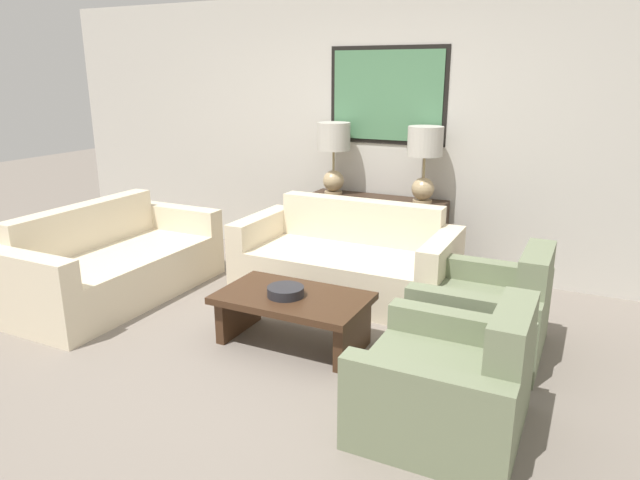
{
  "coord_description": "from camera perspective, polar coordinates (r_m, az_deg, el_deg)",
  "views": [
    {
      "loc": [
        1.91,
        -3.02,
        1.92
      ],
      "look_at": [
        0.02,
        0.83,
        0.65
      ],
      "focal_mm": 32.0,
      "sensor_mm": 36.0,
      "label": 1
    }
  ],
  "objects": [
    {
      "name": "couch_by_side",
      "position": [
        5.34,
        -19.94,
        -2.45
      ],
      "size": [
        0.91,
        1.9,
        0.8
      ],
      "color": "beige",
      "rests_on": "ground_plane"
    },
    {
      "name": "armchair_near_camera",
      "position": [
        3.3,
        12.77,
        -14.07
      ],
      "size": [
        0.86,
        0.89,
        0.78
      ],
      "color": "#707A5B",
      "rests_on": "ground_plane"
    },
    {
      "name": "couch_by_back_wall",
      "position": [
        5.09,
        2.66,
        -2.36
      ],
      "size": [
        1.9,
        0.91,
        0.8
      ],
      "color": "beige",
      "rests_on": "ground_plane"
    },
    {
      "name": "ground_plane",
      "position": [
        4.06,
        -5.49,
        -11.82
      ],
      "size": [
        20.0,
        20.0,
        0.0
      ],
      "primitive_type": "plane",
      "color": "slate"
    },
    {
      "name": "table_lamp_left",
      "position": [
        5.7,
        1.38,
        9.12
      ],
      "size": [
        0.32,
        0.32,
        0.71
      ],
      "color": "tan",
      "rests_on": "console_table"
    },
    {
      "name": "console_table",
      "position": [
        5.69,
        5.54,
        0.58
      ],
      "size": [
        1.36,
        0.39,
        0.74
      ],
      "color": "#332319",
      "rests_on": "ground_plane"
    },
    {
      "name": "table_lamp_right",
      "position": [
        5.38,
        10.42,
        8.42
      ],
      "size": [
        0.32,
        0.32,
        0.71
      ],
      "color": "tan",
      "rests_on": "console_table"
    },
    {
      "name": "armchair_near_back_wall",
      "position": [
        4.25,
        16.27,
        -7.17
      ],
      "size": [
        0.86,
        0.89,
        0.78
      ],
      "color": "#707A5B",
      "rests_on": "ground_plane"
    },
    {
      "name": "back_wall",
      "position": [
        5.76,
        6.79,
        10.49
      ],
      "size": [
        7.94,
        0.12,
        2.65
      ],
      "color": "beige",
      "rests_on": "ground_plane"
    },
    {
      "name": "decorative_bowl",
      "position": [
        4.09,
        -3.46,
        -5.15
      ],
      "size": [
        0.26,
        0.26,
        0.07
      ],
      "color": "#232328",
      "rests_on": "coffee_table"
    },
    {
      "name": "coffee_table",
      "position": [
        4.15,
        -2.73,
        -6.83
      ],
      "size": [
        1.08,
        0.64,
        0.38
      ],
      "color": "#3D2616",
      "rests_on": "ground_plane"
    }
  ]
}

